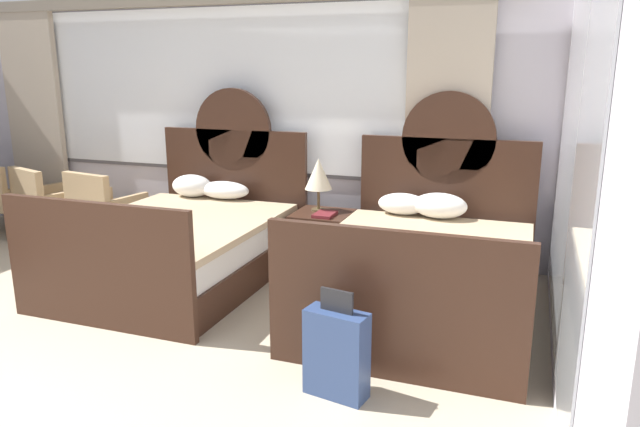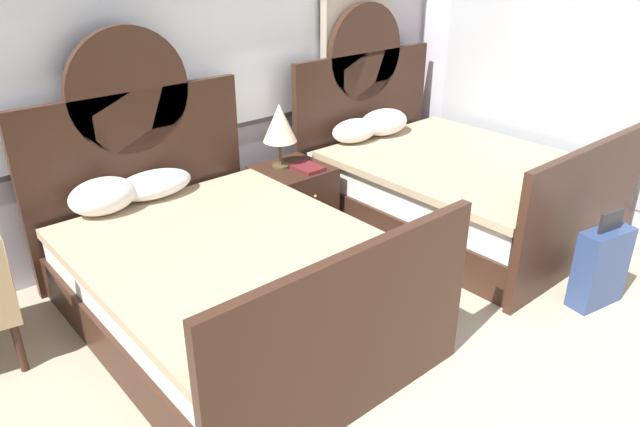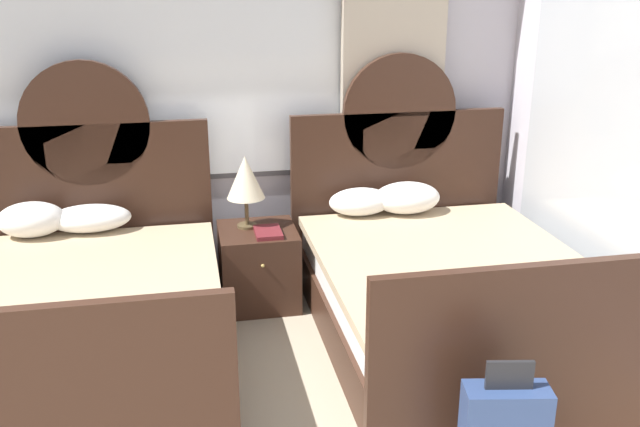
% 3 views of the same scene
% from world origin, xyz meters
% --- Properties ---
extents(wall_back_window, '(6.99, 0.22, 2.70)m').
position_xyz_m(wall_back_window, '(0.00, 3.82, 1.44)').
color(wall_back_window, silver).
rests_on(wall_back_window, ground_plane).
extents(bed_near_window, '(1.65, 2.26, 1.73)m').
position_xyz_m(bed_near_window, '(0.26, 2.59, 0.35)').
color(bed_near_window, '#382116').
rests_on(bed_near_window, ground_plane).
extents(bed_near_mirror, '(1.65, 2.26, 1.73)m').
position_xyz_m(bed_near_mirror, '(2.51, 2.59, 0.35)').
color(bed_near_mirror, '#382116').
rests_on(bed_near_mirror, ground_plane).
extents(nightstand_between_beds, '(0.54, 0.57, 0.56)m').
position_xyz_m(nightstand_between_beds, '(1.39, 3.30, 0.28)').
color(nightstand_between_beds, '#382116').
rests_on(nightstand_between_beds, ground_plane).
extents(table_lamp_on_nightstand, '(0.27, 0.27, 0.52)m').
position_xyz_m(table_lamp_on_nightstand, '(1.33, 3.37, 0.92)').
color(table_lamp_on_nightstand, brown).
rests_on(table_lamp_on_nightstand, nightstand_between_beds).
extents(book_on_nightstand, '(0.18, 0.26, 0.03)m').
position_xyz_m(book_on_nightstand, '(1.45, 3.19, 0.58)').
color(book_on_nightstand, maroon).
rests_on(book_on_nightstand, nightstand_between_beds).
extents(suitcase_on_floor, '(0.40, 0.23, 0.68)m').
position_xyz_m(suitcase_on_floor, '(2.25, 1.13, 0.28)').
color(suitcase_on_floor, navy).
rests_on(suitcase_on_floor, ground_plane).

